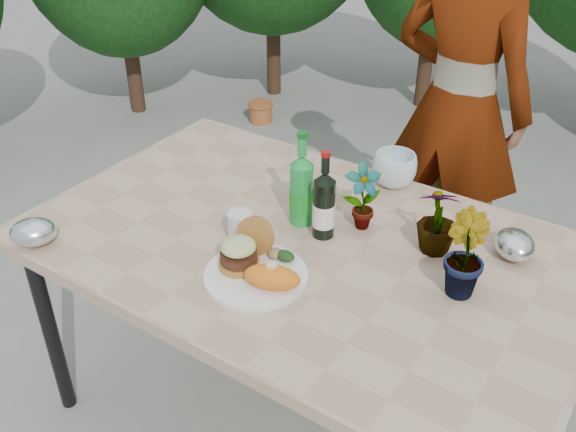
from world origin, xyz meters
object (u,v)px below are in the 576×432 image
Objects in this scene: patio_table at (303,257)px; wine_bottle at (324,206)px; person at (459,107)px; dinner_plate at (256,276)px.

wine_bottle is at bearing 64.00° from patio_table.
person is (0.05, 1.05, 0.11)m from patio_table.
person is at bearing 87.06° from dinner_plate.
wine_bottle is at bearing 81.22° from dinner_plate.
person is (0.02, 0.99, -0.04)m from wine_bottle.
dinner_plate is at bearing 91.80° from person.
person is at bearing 104.93° from wine_bottle.
patio_table is 0.17m from wine_bottle.
dinner_plate is 0.29m from wine_bottle.
wine_bottle is 0.17× the size of person.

